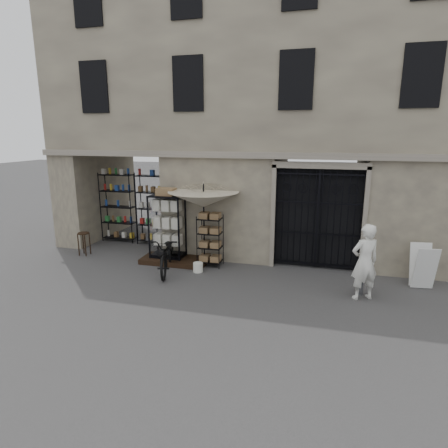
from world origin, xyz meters
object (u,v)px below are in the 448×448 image
(white_bucket, at_px, (198,267))
(bicycle, at_px, (168,272))
(market_umbrella, at_px, (204,195))
(shopkeeper, at_px, (361,298))
(wire_rack, at_px, (210,241))
(wooden_stool, at_px, (84,243))
(display_cabinet, at_px, (167,230))
(easel_sign, at_px, (423,267))
(steel_bollard, at_px, (361,278))

(white_bucket, xyz_separation_m, bicycle, (-0.82, -0.22, -0.13))
(market_umbrella, distance_m, shopkeeper, 5.03)
(wire_rack, bearing_deg, wooden_stool, 160.82)
(display_cabinet, bearing_deg, bicycle, -66.92)
(white_bucket, height_order, easel_sign, easel_sign)
(white_bucket, xyz_separation_m, easel_sign, (5.87, 0.38, 0.44))
(wire_rack, height_order, shopkeeper, wire_rack)
(display_cabinet, xyz_separation_m, bicycle, (0.35, -0.84, -1.01))
(display_cabinet, xyz_separation_m, steel_bollard, (5.51, -1.08, -0.59))
(display_cabinet, xyz_separation_m, easel_sign, (7.05, -0.25, -0.44))
(market_umbrella, bearing_deg, wire_rack, -14.00)
(wooden_stool, bearing_deg, shopkeeper, -8.14)
(wire_rack, xyz_separation_m, bicycle, (-1.01, -0.80, -0.75))
(display_cabinet, relative_size, bicycle, 1.02)
(shopkeeper, bearing_deg, easel_sign, -170.78)
(wire_rack, xyz_separation_m, white_bucket, (-0.19, -0.59, -0.61))
(wooden_stool, bearing_deg, white_bucket, -7.23)
(white_bucket, relative_size, shopkeeper, 0.15)
(white_bucket, relative_size, wooden_stool, 0.37)
(shopkeeper, bearing_deg, wire_rack, -42.87)
(market_umbrella, xyz_separation_m, easel_sign, (5.88, -0.26, -1.54))
(market_umbrella, relative_size, wooden_stool, 3.94)
(display_cabinet, distance_m, market_umbrella, 1.60)
(wire_rack, height_order, market_umbrella, market_umbrella)
(display_cabinet, relative_size, shopkeeper, 1.13)
(display_cabinet, height_order, wire_rack, display_cabinet)
(easel_sign, bearing_deg, market_umbrella, 170.43)
(wire_rack, distance_m, shopkeeper, 4.42)
(wire_rack, height_order, steel_bollard, wire_rack)
(wire_rack, distance_m, bicycle, 1.49)
(bicycle, height_order, steel_bollard, bicycle)
(bicycle, distance_m, easel_sign, 6.74)
(bicycle, relative_size, steel_bollard, 2.43)
(wire_rack, distance_m, wooden_stool, 4.25)
(market_umbrella, height_order, wooden_stool, market_umbrella)
(display_cabinet, height_order, bicycle, display_cabinet)
(white_bucket, distance_m, shopkeeper, 4.41)
(bicycle, xyz_separation_m, wooden_stool, (-3.22, 0.73, 0.39))
(display_cabinet, distance_m, wire_rack, 1.39)
(shopkeeper, relative_size, easel_sign, 1.66)
(white_bucket, relative_size, bicycle, 0.14)
(wire_rack, height_order, wooden_stool, wire_rack)
(white_bucket, distance_m, bicycle, 0.86)
(bicycle, height_order, wooden_stool, bicycle)
(market_umbrella, height_order, bicycle, market_umbrella)
(wire_rack, relative_size, wooden_stool, 2.05)
(market_umbrella, distance_m, bicycle, 2.42)
(wire_rack, xyz_separation_m, wooden_stool, (-4.24, -0.07, -0.36))
(bicycle, bearing_deg, display_cabinet, 98.02)
(market_umbrella, xyz_separation_m, shopkeeper, (4.36, -1.32, -2.11))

